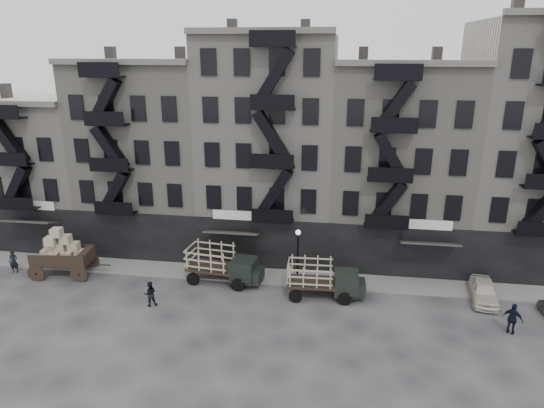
# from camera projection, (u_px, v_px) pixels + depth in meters

# --- Properties ---
(ground) EXTENTS (140.00, 140.00, 0.00)m
(ground) POSITION_uv_depth(u_px,v_px,m) (249.00, 301.00, 32.37)
(ground) COLOR #38383A
(ground) RESTS_ON ground
(sidewalk) EXTENTS (55.00, 2.50, 0.15)m
(sidewalk) POSITION_uv_depth(u_px,v_px,m) (258.00, 275.00, 35.88)
(sidewalk) COLOR slate
(sidewalk) RESTS_ON ground
(building_west) EXTENTS (10.00, 11.35, 13.20)m
(building_west) POSITION_uv_depth(u_px,v_px,m) (45.00, 168.00, 42.50)
(building_west) COLOR #9D9890
(building_west) RESTS_ON ground
(building_midwest) EXTENTS (10.00, 11.35, 16.20)m
(building_midwest) POSITION_uv_depth(u_px,v_px,m) (153.00, 155.00, 40.65)
(building_midwest) COLOR gray
(building_midwest) RESTS_ON ground
(building_center) EXTENTS (10.00, 11.35, 18.20)m
(building_center) POSITION_uv_depth(u_px,v_px,m) (270.00, 147.00, 38.96)
(building_center) COLOR #9D9890
(building_center) RESTS_ON ground
(building_mideast) EXTENTS (10.00, 11.35, 16.20)m
(building_mideast) POSITION_uv_depth(u_px,v_px,m) (397.00, 163.00, 37.89)
(building_mideast) COLOR gray
(building_mideast) RESTS_ON ground
(building_east) EXTENTS (10.00, 11.35, 19.20)m
(building_east) POSITION_uv_depth(u_px,v_px,m) (536.00, 148.00, 36.04)
(building_east) COLOR #9D9890
(building_east) RESTS_ON ground
(lamp_post) EXTENTS (0.36, 0.36, 4.28)m
(lamp_post) POSITION_uv_depth(u_px,v_px,m) (298.00, 250.00, 33.54)
(lamp_post) COLOR black
(lamp_post) RESTS_ON ground
(wagon) EXTENTS (4.61, 2.81, 3.71)m
(wagon) POSITION_uv_depth(u_px,v_px,m) (60.00, 248.00, 35.49)
(wagon) COLOR black
(wagon) RESTS_ON ground
(stake_truck_west) EXTENTS (5.60, 2.79, 2.71)m
(stake_truck_west) POSITION_uv_depth(u_px,v_px,m) (223.00, 262.00, 34.57)
(stake_truck_west) COLOR black
(stake_truck_west) RESTS_ON ground
(stake_truck_east) EXTENTS (5.24, 2.31, 2.59)m
(stake_truck_east) POSITION_uv_depth(u_px,v_px,m) (324.00, 277.00, 32.51)
(stake_truck_east) COLOR black
(stake_truck_east) RESTS_ON ground
(car_east) EXTENTS (2.09, 4.21, 1.38)m
(car_east) POSITION_uv_depth(u_px,v_px,m) (484.00, 291.00, 32.29)
(car_east) COLOR beige
(car_east) RESTS_ON ground
(pedestrian_west) EXTENTS (0.73, 0.58, 1.76)m
(pedestrian_west) POSITION_uv_depth(u_px,v_px,m) (14.00, 262.00, 36.22)
(pedestrian_west) COLOR black
(pedestrian_west) RESTS_ON ground
(pedestrian_mid) EXTENTS (1.03, 0.93, 1.72)m
(pedestrian_mid) POSITION_uv_depth(u_px,v_px,m) (150.00, 294.00, 31.58)
(pedestrian_mid) COLOR black
(pedestrian_mid) RESTS_ON ground
(policeman) EXTENTS (1.23, 1.04, 1.97)m
(policeman) POSITION_uv_depth(u_px,v_px,m) (513.00, 319.00, 28.44)
(policeman) COLOR black
(policeman) RESTS_ON ground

